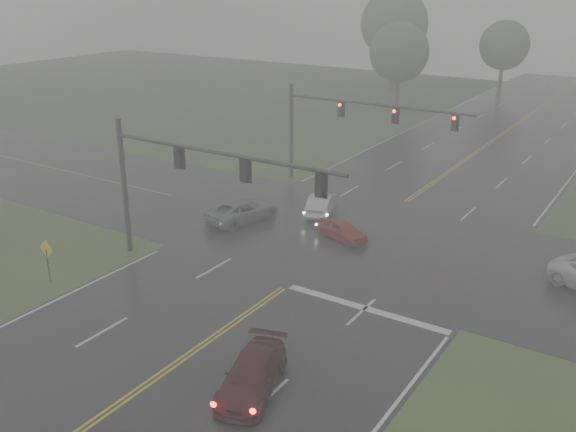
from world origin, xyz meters
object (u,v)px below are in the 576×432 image
Objects in this scene: sedan_maroon at (253,390)px; signal_gantry_near at (182,172)px; signal_gantry_far at (343,118)px; sedan_red at (342,239)px; sedan_silver at (321,213)px; car_grey at (243,221)px.

signal_gantry_near reaches higher than sedan_maroon.
sedan_red is at bearing -61.55° from signal_gantry_far.
sedan_red is 0.83× the size of sedan_silver.
signal_gantry_near is at bearing 61.66° from sedan_silver.
signal_gantry_near reaches higher than signal_gantry_far.
signal_gantry_far is (-9.35, 24.63, 5.21)m from sedan_maroon.
sedan_red is 0.24× the size of signal_gantry_far.
signal_gantry_far is at bearing 89.47° from signal_gantry_near.
sedan_maroon is 0.33× the size of signal_gantry_near.
signal_gantry_far is (1.90, 10.09, 5.21)m from car_grey.
sedan_silver reaches higher than sedan_red.
sedan_maroon is at bearing -36.72° from signal_gantry_near.
sedan_silver is at bearing -74.02° from signal_gantry_far.
sedan_maroon reaches higher than sedan_red.
sedan_red is 7.00m from car_grey.
sedan_maroon is at bearing 93.47° from sedan_silver.
sedan_silver reaches higher than sedan_maroon.
sedan_red is 0.69× the size of car_grey.
car_grey is 11.52m from signal_gantry_far.
sedan_red is 0.25× the size of signal_gantry_near.
sedan_red is (-4.29, 15.31, 0.00)m from sedan_maroon.
signal_gantry_near is (1.74, -7.45, 5.49)m from car_grey.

